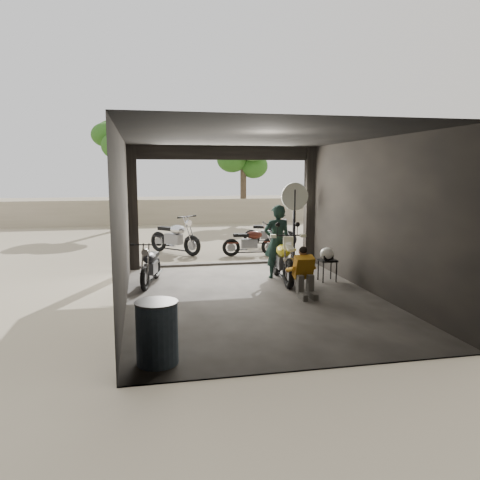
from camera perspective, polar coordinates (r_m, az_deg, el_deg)
name	(u,v)px	position (r m, az deg, el deg)	size (l,w,h in m)	color
ground	(254,299)	(9.48, 1.69, -7.16)	(80.00, 80.00, 0.00)	#7A6D56
garage	(248,232)	(9.75, 0.97, 0.94)	(7.00, 7.13, 3.20)	#2D2B28
boundary_wall	(187,211)	(23.07, -6.43, 3.48)	(18.00, 0.30, 1.20)	gray
tree_left	(120,138)	(21.45, -14.37, 11.96)	(2.20, 2.20, 5.60)	#382B1E
tree_right	(243,151)	(23.43, 0.41, 10.84)	(2.20, 2.20, 5.00)	#382B1E
main_bike	(282,256)	(10.81, 5.19, -2.01)	(0.74, 1.79, 1.20)	white
left_bike	(151,263)	(10.71, -10.85, -2.75)	(0.61, 1.48, 1.00)	black
outside_bike_a	(175,234)	(14.61, -7.96, 0.67)	(0.74, 1.79, 1.21)	black
outside_bike_b	(251,239)	(14.11, 1.32, 0.08)	(0.62, 1.50, 1.01)	#431810
outside_bike_c	(270,231)	(15.85, 3.67, 1.08)	(0.65, 1.58, 1.07)	black
rider	(277,242)	(11.12, 4.56, -0.23)	(0.64, 0.42, 1.77)	black
mechanic	(305,274)	(9.50, 7.96, -4.11)	(0.51, 0.69, 1.00)	#C6861A
stool	(327,263)	(10.98, 10.60, -2.74)	(0.38, 0.38, 0.53)	black
helmet	(327,254)	(10.86, 10.54, -1.67)	(0.31, 0.32, 0.29)	white
oil_drum	(157,334)	(6.35, -10.08, -11.18)	(0.55, 0.55, 0.85)	#465E76
sign_post	(294,210)	(12.71, 6.66, 3.62)	(0.75, 0.08, 2.24)	black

